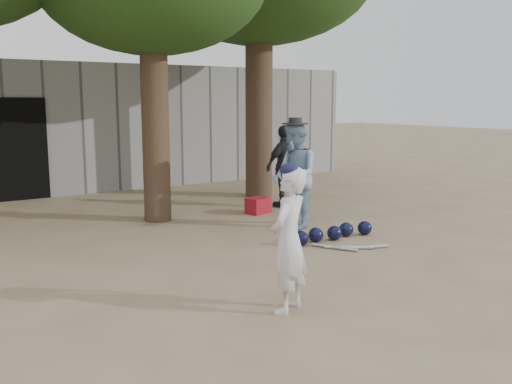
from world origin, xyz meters
TOP-DOWN VIEW (x-y plane):
  - ground at (0.00, 0.00)m, footprint 70.00×70.00m
  - boy_player at (-0.12, -0.69)m, footprint 0.65×0.58m
  - spectator_blue at (2.29, 2.37)m, footprint 0.90×1.03m
  - spectator_dark at (3.30, 4.00)m, footprint 1.01×0.51m
  - red_bag at (2.46, 3.73)m, footprint 0.48×0.40m
  - back_building at (-0.00, 10.33)m, footprint 16.00×5.24m
  - helmet_row at (2.27, 1.35)m, footprint 1.51×0.32m
  - bat_pile at (2.09, 0.79)m, footprint 0.89×0.73m

SIDE VIEW (x-z plane):
  - ground at x=0.00m, z-range 0.00..0.00m
  - bat_pile at x=2.09m, z-range 0.00..0.06m
  - helmet_row at x=2.27m, z-range 0.00..0.23m
  - red_bag at x=2.46m, z-range 0.00..0.30m
  - boy_player at x=-0.12m, z-range 0.00..1.49m
  - spectator_dark at x=3.30m, z-range 0.00..1.65m
  - spectator_blue at x=2.29m, z-range 0.00..1.79m
  - back_building at x=0.00m, z-range 0.00..3.00m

